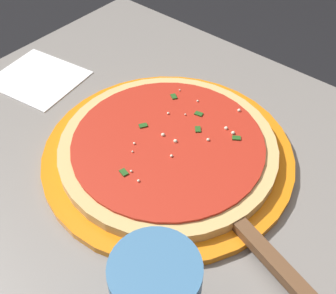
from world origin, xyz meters
name	(u,v)px	position (x,y,z in m)	size (l,w,h in m)	color
restaurant_table	(179,247)	(0.00, 0.00, 0.58)	(0.91, 0.69, 0.74)	black
serving_plate	(168,154)	(-0.05, 0.03, 0.74)	(0.36, 0.36, 0.01)	orange
pizza	(168,146)	(-0.05, 0.03, 0.76)	(0.31, 0.31, 0.02)	#DBB26B
pizza_server	(246,232)	(0.12, -0.02, 0.75)	(0.22, 0.10, 0.01)	silver
napkin_loose_left	(39,78)	(-0.35, 0.02, 0.74)	(0.15, 0.13, 0.00)	white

